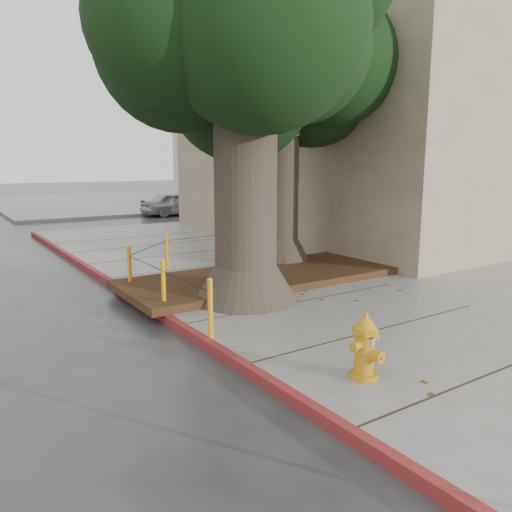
# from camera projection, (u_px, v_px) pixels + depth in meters

# --- Properties ---
(ground) EXTENTS (140.00, 140.00, 0.00)m
(ground) POSITION_uv_depth(u_px,v_px,m) (354.00, 345.00, 7.82)
(ground) COLOR #28282B
(ground) RESTS_ON ground
(sidewalk_main) EXTENTS (16.00, 26.00, 0.15)m
(sidewalk_main) POSITION_uv_depth(u_px,v_px,m) (452.00, 268.00, 13.12)
(sidewalk_main) COLOR slate
(sidewalk_main) RESTS_ON ground
(sidewalk_far) EXTENTS (16.00, 20.00, 0.15)m
(sidewalk_far) POSITION_uv_depth(u_px,v_px,m) (116.00, 201.00, 35.63)
(sidewalk_far) COLOR slate
(sidewalk_far) RESTS_ON ground
(curb_red) EXTENTS (0.14, 26.00, 0.16)m
(curb_red) POSITION_uv_depth(u_px,v_px,m) (171.00, 321.00, 8.77)
(curb_red) COLOR maroon
(curb_red) RESTS_ON ground
(planter_bed) EXTENTS (6.40, 2.60, 0.16)m
(planter_bed) POSITION_uv_depth(u_px,v_px,m) (262.00, 277.00, 11.46)
(planter_bed) COLOR black
(planter_bed) RESTS_ON sidewalk_main
(building_corner) EXTENTS (12.00, 13.00, 10.00)m
(building_corner) POSITION_uv_depth(u_px,v_px,m) (389.00, 105.00, 19.29)
(building_corner) COLOR tan
(building_corner) RESTS_ON ground
(building_side_white) EXTENTS (10.00, 10.00, 9.00)m
(building_side_white) POSITION_uv_depth(u_px,v_px,m) (263.00, 139.00, 36.98)
(building_side_white) COLOR silver
(building_side_white) RESTS_ON ground
(building_side_grey) EXTENTS (12.00, 14.00, 12.00)m
(building_side_grey) POSITION_uv_depth(u_px,v_px,m) (280.00, 126.00, 44.87)
(building_side_grey) COLOR slate
(building_side_grey) RESTS_ON ground
(tree_near) EXTENTS (4.50, 3.80, 7.68)m
(tree_near) POSITION_uv_depth(u_px,v_px,m) (256.00, 20.00, 9.15)
(tree_near) COLOR #4C3F33
(tree_near) RESTS_ON sidewalk_main
(tree_far) EXTENTS (4.50, 3.80, 7.17)m
(tree_far) POSITION_uv_depth(u_px,v_px,m) (287.00, 75.00, 12.69)
(tree_far) COLOR #4C3F33
(tree_far) RESTS_ON sidewalk_main
(bollard_ring) EXTENTS (3.79, 5.39, 0.95)m
(bollard_ring) POSITION_uv_depth(u_px,v_px,m) (182.00, 263.00, 10.81)
(bollard_ring) COLOR #F7A10D
(bollard_ring) RESTS_ON sidewalk_main
(fire_hydrant) EXTENTS (0.46, 0.43, 0.86)m
(fire_hydrant) POSITION_uv_depth(u_px,v_px,m) (365.00, 346.00, 6.20)
(fire_hydrant) COLOR orange
(fire_hydrant) RESTS_ON sidewalk_main
(car_silver) EXTENTS (3.71, 1.59, 1.25)m
(car_silver) POSITION_uv_depth(u_px,v_px,m) (175.00, 204.00, 26.82)
(car_silver) COLOR #ADACB2
(car_silver) RESTS_ON ground
(car_red) EXTENTS (3.40, 1.40, 1.09)m
(car_red) POSITION_uv_depth(u_px,v_px,m) (209.00, 204.00, 27.75)
(car_red) COLOR maroon
(car_red) RESTS_ON ground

